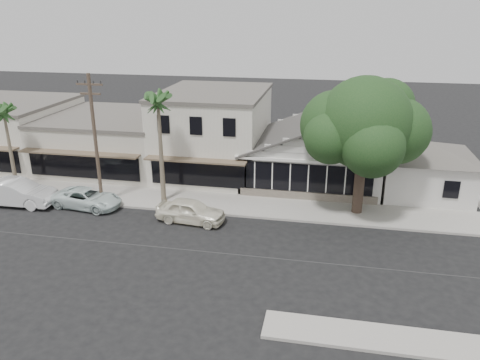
% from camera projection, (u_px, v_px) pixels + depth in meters
% --- Properties ---
extents(ground, '(140.00, 140.00, 0.00)m').
position_uv_depth(ground, '(208.00, 252.00, 26.21)').
color(ground, black).
rests_on(ground, ground).
extents(sidewalk_north, '(90.00, 3.50, 0.15)m').
position_uv_depth(sidewalk_north, '(125.00, 196.00, 33.84)').
color(sidewalk_north, '#9E9991').
rests_on(sidewalk_north, ground).
extents(corner_shop, '(10.40, 8.60, 5.10)m').
position_uv_depth(corner_shop, '(312.00, 150.00, 35.89)').
color(corner_shop, silver).
rests_on(corner_shop, ground).
extents(side_cottage, '(6.00, 6.00, 3.00)m').
position_uv_depth(side_cottage, '(424.00, 175.00, 33.90)').
color(side_cottage, silver).
rests_on(side_cottage, ground).
extents(row_building_near, '(8.00, 10.00, 6.50)m').
position_uv_depth(row_building_near, '(214.00, 134.00, 38.07)').
color(row_building_near, silver).
rests_on(row_building_near, ground).
extents(row_building_midnear, '(10.00, 10.00, 4.20)m').
position_uv_depth(row_building_midnear, '(112.00, 142.00, 40.09)').
color(row_building_midnear, beige).
rests_on(row_building_midnear, ground).
extents(row_building_midfar, '(11.00, 10.00, 5.00)m').
position_uv_depth(row_building_midfar, '(3.00, 131.00, 41.85)').
color(row_building_midfar, silver).
rests_on(row_building_midfar, ground).
extents(utility_pole, '(1.80, 0.24, 9.00)m').
position_uv_depth(utility_pole, '(95.00, 138.00, 30.97)').
color(utility_pole, brown).
rests_on(utility_pole, ground).
extents(car_0, '(4.58, 2.22, 1.51)m').
position_uv_depth(car_0, '(191.00, 211.00, 29.69)').
color(car_0, white).
rests_on(car_0, ground).
extents(car_1, '(5.52, 2.06, 1.80)m').
position_uv_depth(car_1, '(16.00, 193.00, 32.23)').
color(car_1, silver).
rests_on(car_1, ground).
extents(car_2, '(4.99, 2.76, 1.32)m').
position_uv_depth(car_2, '(87.00, 198.00, 31.91)').
color(car_2, silver).
rests_on(car_2, ground).
extents(shade_tree, '(8.18, 7.40, 9.08)m').
position_uv_depth(shade_tree, '(363.00, 125.00, 29.30)').
color(shade_tree, '#423528').
rests_on(shade_tree, ground).
extents(palm_east, '(3.10, 3.10, 8.24)m').
position_uv_depth(palm_east, '(158.00, 102.00, 30.56)').
color(palm_east, '#726651').
rests_on(palm_east, ground).
extents(palm_mid, '(2.37, 2.37, 6.87)m').
position_uv_depth(palm_mid, '(4.00, 112.00, 33.33)').
color(palm_mid, '#726651').
rests_on(palm_mid, ground).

